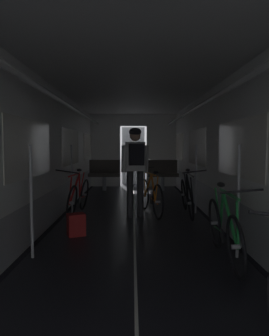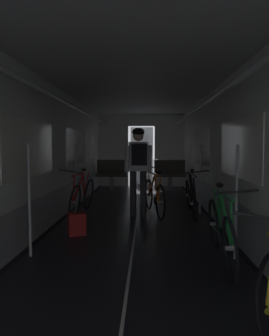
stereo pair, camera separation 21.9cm
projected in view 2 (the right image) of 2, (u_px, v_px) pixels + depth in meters
The scene contains 9 objects.
train_car_shell at pixel (136, 127), 5.31m from camera, with size 3.14×12.34×2.57m.
bench_seat_far_left at pixel (112, 172), 9.89m from camera, with size 0.98×0.51×0.95m.
bench_seat_far_right at pixel (170, 172), 9.82m from camera, with size 0.98×0.51×0.95m.
bicycle_black at pixel (191, 196), 6.29m from camera, with size 0.44×1.69×0.95m.
bicycle_red at pixel (82, 196), 6.41m from camera, with size 0.46×1.69×0.96m.
bicycle_green at pixel (221, 230), 3.77m from camera, with size 0.44×1.69×0.95m.
person_cyclist_aisle at pixel (138, 162), 6.10m from camera, with size 0.55×0.42×1.73m.
bicycle_orange_in_aisle at pixel (154, 195), 6.40m from camera, with size 0.53×1.66×0.93m.
backpack_on_floor at pixel (77, 224), 4.93m from camera, with size 0.26×0.20×0.34m, color maroon.
Camera 2 is at (0.19, -1.75, 1.39)m, focal length 33.92 mm.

